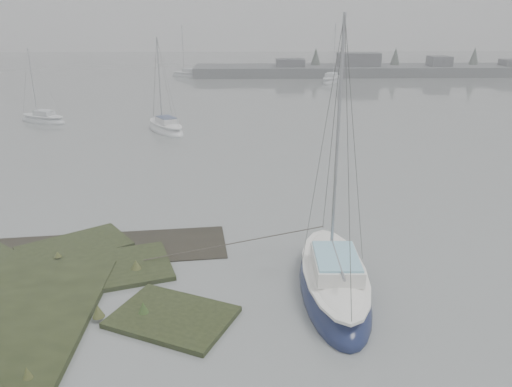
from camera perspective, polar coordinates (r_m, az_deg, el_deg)
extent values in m
plane|color=slate|center=(44.51, -5.23, 8.48)|extent=(160.00, 160.00, 0.00)
cube|color=#4C4F51|center=(79.51, 15.71, 13.34)|extent=(60.00, 8.00, 1.60)
cube|color=#424247|center=(75.28, 3.92, 14.29)|extent=(4.00, 3.00, 2.20)
cube|color=#424247|center=(76.87, 11.61, 14.36)|extent=(6.00, 3.00, 3.00)
cube|color=#424247|center=(80.46, 20.19, 13.63)|extent=(3.00, 3.00, 2.50)
cone|color=#384238|center=(77.68, 6.83, 14.96)|extent=(2.00, 2.00, 3.50)
cone|color=#384238|center=(80.31, 15.61, 14.56)|extent=(2.00, 2.00, 3.50)
cone|color=#384238|center=(84.59, 23.63, 13.90)|extent=(2.00, 2.00, 3.50)
ellipsoid|color=#11193D|center=(17.23, 8.82, -10.60)|extent=(2.46, 6.83, 1.64)
ellipsoid|color=white|center=(16.91, 8.94, -8.69)|extent=(1.99, 5.94, 0.46)
cube|color=white|center=(16.47, 9.16, -7.93)|extent=(1.53, 2.37, 0.48)
cube|color=#8BCAE0|center=(16.34, 9.21, -7.09)|extent=(1.43, 2.17, 0.08)
cylinder|color=#939399|center=(16.19, 9.30, 5.97)|extent=(0.11, 0.11, 7.71)
cylinder|color=#939399|center=(16.17, 9.31, -7.40)|extent=(0.18, 2.70, 0.09)
ellipsoid|color=white|center=(40.19, -10.26, 7.13)|extent=(4.31, 5.58, 1.32)
ellipsoid|color=silver|center=(40.08, -10.30, 7.87)|extent=(3.65, 4.79, 0.37)
cube|color=silver|center=(39.81, -10.20, 8.27)|extent=(1.95, 2.19, 0.39)
cube|color=navy|center=(39.76, -10.22, 8.58)|extent=(1.81, 2.02, 0.06)
cylinder|color=#939399|center=(40.17, -11.00, 12.74)|extent=(0.09, 0.09, 6.20)
cylinder|color=#939399|center=(39.62, -10.13, 8.54)|extent=(1.17, 1.90, 0.07)
ellipsoid|color=silver|center=(46.72, -23.12, 7.62)|extent=(4.89, 3.44, 1.14)
ellipsoid|color=silver|center=(46.64, -23.20, 8.16)|extent=(4.21, 2.90, 0.32)
cube|color=silver|center=(46.45, -23.07, 8.49)|extent=(1.88, 1.61, 0.33)
cube|color=#B0B6BB|center=(46.41, -23.10, 8.72)|extent=(1.73, 1.49, 0.05)
cylinder|color=#939399|center=(46.65, -24.21, 11.68)|extent=(0.07, 0.07, 5.35)
cylinder|color=#939399|center=(46.32, -22.99, 8.71)|extent=(1.71, 0.88, 0.06)
ellipsoid|color=#A8ABB0|center=(69.19, 8.61, 12.53)|extent=(4.17, 6.04, 1.40)
ellipsoid|color=silver|center=(69.12, 8.63, 12.99)|extent=(3.51, 5.20, 0.40)
cube|color=silver|center=(68.85, 8.59, 13.26)|extent=(1.96, 2.32, 0.41)
cube|color=silver|center=(68.82, 8.60, 13.45)|extent=(1.82, 2.13, 0.07)
cylinder|color=#939399|center=(69.51, 8.95, 15.99)|extent=(0.09, 0.09, 6.60)
cylinder|color=#939399|center=(68.66, 8.56, 13.43)|extent=(1.05, 2.12, 0.07)
ellipsoid|color=#B2B9BC|center=(74.93, -7.74, 13.12)|extent=(5.74, 4.11, 1.34)
ellipsoid|color=silver|center=(74.87, -7.76, 13.53)|extent=(4.94, 3.47, 0.38)
cube|color=silver|center=(74.71, -7.62, 13.78)|extent=(2.22, 1.91, 0.39)
cube|color=#AAADB5|center=(74.69, -7.62, 13.95)|extent=(2.04, 1.77, 0.06)
cylinder|color=#939399|center=(74.96, -8.36, 16.14)|extent=(0.09, 0.09, 6.30)
cylinder|color=#939399|center=(74.60, -7.52, 13.95)|extent=(2.00, 1.06, 0.07)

